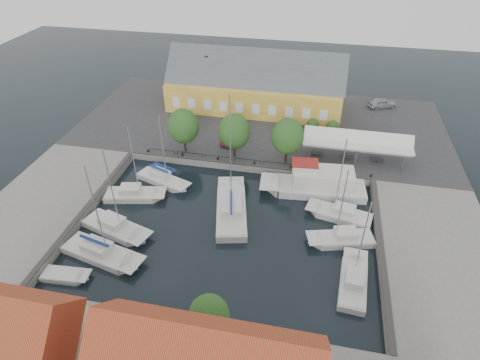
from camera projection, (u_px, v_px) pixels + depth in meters
The scene contains 21 objects.
ground at pixel (229, 221), 45.55m from camera, with size 140.00×140.00×0.00m, color black.
north_quay at pixel (262, 124), 63.58m from camera, with size 56.00×26.00×1.00m, color #2D2D30.
west_quay at pixel (44, 204), 47.27m from camera, with size 12.00×24.00×1.00m, color slate.
east_quay at pixel (439, 259), 40.07m from camera, with size 12.00×24.00×1.00m, color slate.
quay_edge_fittings at pixel (238, 189), 48.71m from camera, with size 56.00×24.72×0.40m.
warehouse at pixel (252, 86), 65.98m from camera, with size 28.56×14.00×9.55m.
tent_canopy at pixel (357, 142), 52.66m from camera, with size 14.00×4.00×2.83m.
quay_trees at pixel (234, 131), 52.59m from camera, with size 18.20×4.20×6.30m.
car_silver at pixel (382, 103), 66.90m from camera, with size 1.86×4.63×1.58m, color #A3A6AB.
car_red at pixel (232, 137), 57.71m from camera, with size 1.63×4.68×1.54m, color maroon.
center_sailboat at pixel (231, 210), 46.58m from camera, with size 5.65×11.43×14.88m.
trawler at pixel (317, 185), 49.43m from camera, with size 13.35×4.93×5.00m.
east_boat_a at pixel (340, 215), 45.91m from camera, with size 7.78×4.05×10.73m.
east_boat_b at pixel (342, 240), 42.64m from camera, with size 7.42×4.08×9.94m.
east_boat_c at pixel (353, 282), 38.06m from camera, with size 2.99×7.85×9.94m.
west_boat_a at pixel (163, 181), 51.46m from camera, with size 7.79×4.61×10.23m.
west_boat_b at pixel (134, 196), 48.92m from camera, with size 7.70×3.93×10.25m.
west_boat_c at pixel (116, 229), 44.11m from camera, with size 8.64×5.04×11.26m.
west_boat_d at pixel (102, 254), 40.98m from camera, with size 9.36×4.69×12.04m.
launch_sw at pixel (66, 277), 38.80m from camera, with size 4.85×2.11×0.98m.
launch_nw at pixel (162, 171), 53.63m from camera, with size 4.10×2.71×0.88m.
Camera 1 is at (8.09, -33.38, 30.31)m, focal length 30.00 mm.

